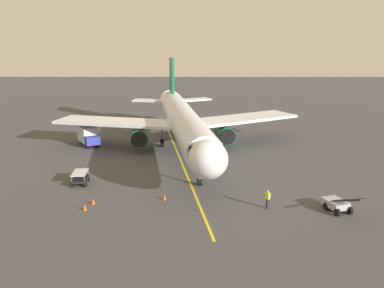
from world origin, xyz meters
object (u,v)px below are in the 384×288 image
Objects in this scene: airplane at (183,121)px; baggage_cart_near_nose at (80,178)px; ground_crew_marshaller at (268,199)px; safety_cone_wing_port at (93,201)px; belt_loader_starboard_side at (338,204)px; safety_cone_nose_right at (165,197)px; safety_cone_nose_left at (85,207)px; box_truck_portside at (89,135)px.

airplane is 14.90× the size of baggage_cart_near_nose.
ground_crew_marshaller reaches higher than safety_cone_wing_port.
belt_loader_starboard_side reaches higher than safety_cone_nose_right.
baggage_cart_near_nose is 7.31m from safety_cone_nose_left.
safety_cone_nose_left is at bearing 102.56° from box_truck_portside.
safety_cone_nose_right is (-6.80, -2.53, 0.00)m from safety_cone_nose_left.
ground_crew_marshaller is 9.46m from safety_cone_nose_right.
ground_crew_marshaller is 16.04m from safety_cone_nose_left.
baggage_cart_near_nose is 0.57× the size of belt_loader_starboard_side.
safety_cone_nose_left is at bearing 107.34° from baggage_cart_near_nose.
safety_cone_nose_right is (-12.03, 20.92, -1.11)m from box_truck_portside.
ground_crew_marshaller reaches higher than baggage_cart_near_nose.
baggage_cart_near_nose is (10.31, 13.23, -3.35)m from airplane.
belt_loader_starboard_side is 15.42m from safety_cone_nose_right.
airplane reaches higher than box_truck_portside.
belt_loader_starboard_side is (-27.22, 23.57, -0.67)m from box_truck_portside.
belt_loader_starboard_side is (-13.86, 20.33, -3.29)m from airplane.
ground_crew_marshaller is 0.36× the size of belt_loader_starboard_side.
box_truck_portside is at bearing -40.89° from belt_loader_starboard_side.
safety_cone_nose_right is (15.19, -2.65, -0.44)m from belt_loader_starboard_side.
box_truck_portside is 9.04× the size of safety_cone_wing_port.
ground_crew_marshaller is 0.34× the size of box_truck_portside.
belt_loader_starboard_side is 8.58× the size of safety_cone_nose_left.
ground_crew_marshaller reaches higher than safety_cone_nose_left.
baggage_cart_near_nose reaches higher than safety_cone_nose_right.
ground_crew_marshaller is at bearing 176.61° from safety_cone_wing_port.
box_truck_portside reaches higher than baggage_cart_near_nose.
safety_cone_nose_right is (9.22, -2.02, -0.61)m from ground_crew_marshaller.
box_truck_portside is at bearing -77.44° from safety_cone_nose_left.
airplane reaches higher than safety_cone_nose_right.
safety_cone_nose_right is at bearing -170.34° from safety_cone_wing_port.
box_truck_portside is at bearing -79.53° from baggage_cart_near_nose.
box_truck_portside reaches higher than ground_crew_marshaller.
airplane reaches higher than ground_crew_marshaller.
airplane is 20.64m from safety_cone_wing_port.
safety_cone_nose_left and safety_cone_wing_port have the same top height.
safety_cone_nose_left is at bearing 74.50° from safety_cone_wing_port.
safety_cone_nose_right is (-8.98, 4.44, -0.38)m from baggage_cart_near_nose.
airplane is 73.25× the size of safety_cone_nose_left.
belt_loader_starboard_side is at bearing 170.10° from safety_cone_nose_right.
belt_loader_starboard_side is at bearing 163.64° from baggage_cart_near_nose.
airplane is 73.25× the size of safety_cone_wing_port.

